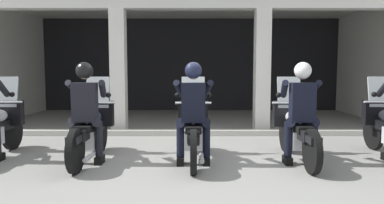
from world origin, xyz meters
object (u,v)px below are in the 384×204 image
(motorcycle_left, at_px, (90,129))
(motorcycle_right, at_px, (294,129))
(police_officer_left, at_px, (84,104))
(police_officer_right, at_px, (300,104))
(police_officer_center, at_px, (192,104))
(motorcycle_center, at_px, (192,129))

(motorcycle_left, bearing_deg, motorcycle_right, 5.70)
(police_officer_left, xyz_separation_m, police_officer_right, (3.34, -0.02, 0.00))
(motorcycle_left, relative_size, police_officer_center, 1.29)
(police_officer_left, bearing_deg, motorcycle_left, 95.87)
(motorcycle_left, bearing_deg, police_officer_right, 0.85)
(motorcycle_center, height_order, motorcycle_right, same)
(motorcycle_left, relative_size, police_officer_right, 1.29)
(motorcycle_right, height_order, police_officer_right, police_officer_right)
(police_officer_center, relative_size, motorcycle_right, 0.78)
(motorcycle_right, distance_m, police_officer_right, 0.52)
(police_officer_left, distance_m, motorcycle_right, 3.38)
(motorcycle_left, xyz_separation_m, police_officer_right, (3.34, -0.31, 0.44))
(police_officer_center, height_order, police_officer_right, same)
(police_officer_right, bearing_deg, motorcycle_center, 175.81)
(police_officer_left, height_order, police_officer_center, same)
(police_officer_center, bearing_deg, police_officer_right, 9.62)
(police_officer_center, xyz_separation_m, motorcycle_right, (1.67, 0.31, -0.44))
(motorcycle_center, xyz_separation_m, police_officer_center, (-0.00, -0.28, 0.44))
(motorcycle_left, relative_size, police_officer_left, 1.29)
(motorcycle_right, bearing_deg, police_officer_right, -85.59)
(motorcycle_left, xyz_separation_m, motorcycle_center, (1.67, -0.05, 0.00))
(motorcycle_right, bearing_deg, police_officer_center, -164.91)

